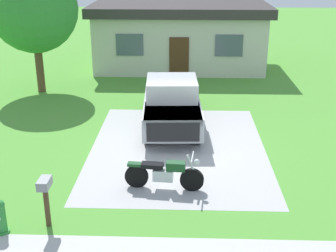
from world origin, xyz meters
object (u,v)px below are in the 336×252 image
Objects in this scene: pickup_truck at (172,100)px; mailbox at (45,190)px; shade_tree at (34,9)px; fire_hydrant at (1,217)px; motorcycle at (165,173)px; neighbor_house at (180,35)px.

mailbox is (-2.78, -7.00, 0.03)m from pickup_truck.
pickup_truck is 7.53m from mailbox.
mailbox is 11.93m from shade_tree.
pickup_truck reaches higher than fire_hydrant.
motorcycle is at bearing 31.06° from fire_hydrant.
fire_hydrant is at bearing -77.94° from shade_tree.
motorcycle is 14.39m from neighbor_house.
mailbox is at bearing -100.37° from neighbor_house.
neighbor_house is (0.19, 9.24, 0.84)m from pickup_truck.
mailbox is 0.22× the size of shade_tree.
motorcycle is at bearing -90.53° from pickup_truck.
mailbox is at bearing 18.30° from fire_hydrant.
shade_tree is 0.60× the size of neighbor_house.
neighbor_house is (0.24, 14.32, 1.32)m from motorcycle.
motorcycle is 3.37m from mailbox.
pickup_truck reaches higher than motorcycle.
motorcycle is 4.36m from fire_hydrant.
neighbor_house is at bearing 79.63° from mailbox.
fire_hydrant is 0.09× the size of neighbor_house.
pickup_truck is (0.05, 5.09, 0.48)m from motorcycle.
motorcycle is 2.54× the size of fire_hydrant.
mailbox is 16.53m from neighbor_house.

